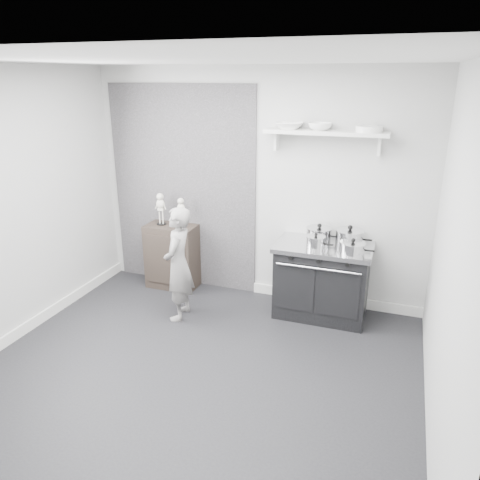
# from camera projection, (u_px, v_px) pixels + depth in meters

# --- Properties ---
(ground) EXTENTS (4.00, 4.00, 0.00)m
(ground) POSITION_uv_depth(u_px,v_px,m) (195.00, 371.00, 4.33)
(ground) COLOR black
(ground) RESTS_ON ground
(room_shell) EXTENTS (4.02, 3.62, 2.71)m
(room_shell) POSITION_uv_depth(u_px,v_px,m) (187.00, 194.00, 3.94)
(room_shell) COLOR #B2B2AF
(room_shell) RESTS_ON ground
(wall_shelf) EXTENTS (1.30, 0.26, 0.24)m
(wall_shelf) POSITION_uv_depth(u_px,v_px,m) (326.00, 133.00, 4.90)
(wall_shelf) COLOR silver
(wall_shelf) RESTS_ON room_shell
(stove) EXTENTS (1.05, 0.65, 0.84)m
(stove) POSITION_uv_depth(u_px,v_px,m) (322.00, 280.00, 5.22)
(stove) COLOR black
(stove) RESTS_ON ground
(side_cabinet) EXTENTS (0.63, 0.37, 0.82)m
(side_cabinet) POSITION_uv_depth(u_px,v_px,m) (173.00, 256.00, 5.95)
(side_cabinet) COLOR black
(side_cabinet) RESTS_ON ground
(child) EXTENTS (0.37, 0.50, 1.28)m
(child) POSITION_uv_depth(u_px,v_px,m) (178.00, 264.00, 5.10)
(child) COLOR gray
(child) RESTS_ON ground
(pot_back_left) EXTENTS (0.37, 0.29, 0.20)m
(pot_back_left) POSITION_uv_depth(u_px,v_px,m) (319.00, 234.00, 5.20)
(pot_back_left) COLOR #BCBCBE
(pot_back_left) RESTS_ON stove
(pot_back_right) EXTENTS (0.39, 0.31, 0.22)m
(pot_back_right) POSITION_uv_depth(u_px,v_px,m) (350.00, 237.00, 5.07)
(pot_back_right) COLOR #BCBCBE
(pot_back_right) RESTS_ON stove
(pot_front_right) EXTENTS (0.35, 0.27, 0.17)m
(pot_front_right) POSITION_uv_depth(u_px,v_px,m) (353.00, 248.00, 4.83)
(pot_front_right) COLOR #BCBCBE
(pot_front_right) RESTS_ON stove
(pot_front_center) EXTENTS (0.29, 0.20, 0.18)m
(pot_front_center) POSITION_uv_depth(u_px,v_px,m) (316.00, 242.00, 4.96)
(pot_front_center) COLOR #BCBCBE
(pot_front_center) RESTS_ON stove
(skeleton_full) EXTENTS (0.13, 0.08, 0.46)m
(skeleton_full) POSITION_uv_depth(u_px,v_px,m) (161.00, 207.00, 5.78)
(skeleton_full) COLOR beige
(skeleton_full) RESTS_ON side_cabinet
(skeleton_torso) EXTENTS (0.12, 0.08, 0.42)m
(skeleton_torso) POSITION_uv_depth(u_px,v_px,m) (181.00, 210.00, 5.70)
(skeleton_torso) COLOR beige
(skeleton_torso) RESTS_ON side_cabinet
(bowl_large) EXTENTS (0.30, 0.30, 0.07)m
(bowl_large) POSITION_uv_depth(u_px,v_px,m) (289.00, 126.00, 4.99)
(bowl_large) COLOR white
(bowl_large) RESTS_ON wall_shelf
(bowl_small) EXTENTS (0.25, 0.25, 0.08)m
(bowl_small) POSITION_uv_depth(u_px,v_px,m) (320.00, 126.00, 4.89)
(bowl_small) COLOR white
(bowl_small) RESTS_ON wall_shelf
(plate_stack) EXTENTS (0.27, 0.27, 0.06)m
(plate_stack) POSITION_uv_depth(u_px,v_px,m) (369.00, 129.00, 4.73)
(plate_stack) COLOR white
(plate_stack) RESTS_ON wall_shelf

